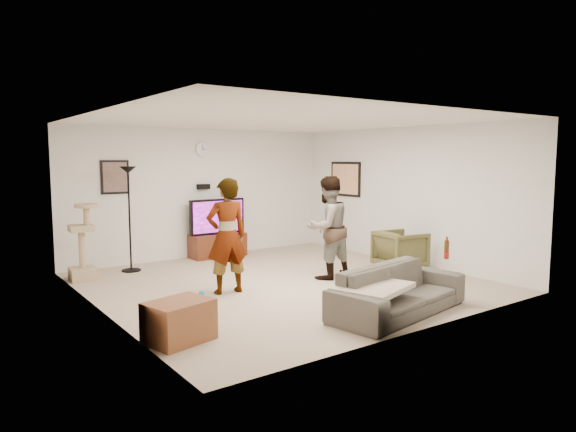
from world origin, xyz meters
TOP-DOWN VIEW (x-y plane):
  - floor at (0.00, 0.00)m, footprint 5.50×5.50m
  - ceiling at (0.00, 0.00)m, footprint 5.50×5.50m
  - wall_back at (0.00, 2.75)m, footprint 5.50×0.04m
  - wall_front at (0.00, -2.75)m, footprint 5.50×0.04m
  - wall_left at (-2.75, 0.00)m, footprint 0.04×5.50m
  - wall_right at (2.75, 0.00)m, footprint 0.04×5.50m
  - wall_clock at (0.00, 2.72)m, footprint 0.26×0.04m
  - wall_speaker at (0.00, 2.69)m, footprint 0.25×0.10m
  - picture_back at (-1.70, 2.73)m, footprint 0.42×0.03m
  - picture_right at (2.73, 1.60)m, footprint 0.03×0.78m
  - tv_stand at (0.19, 2.50)m, footprint 1.09×0.45m
  - console_box at (0.13, 2.11)m, footprint 0.40×0.30m
  - tv at (0.19, 2.50)m, footprint 1.16×0.08m
  - tv_screen at (0.19, 2.46)m, footprint 1.07×0.01m
  - floor_lamp at (-1.64, 2.21)m, footprint 0.32×0.32m
  - cat_tree at (-2.49, 2.00)m, footprint 0.41×0.41m
  - person_left at (-1.01, -0.04)m, footprint 0.65×0.47m
  - person_right at (0.76, -0.17)m, footprint 0.82×0.65m
  - sofa at (0.23, -2.17)m, footprint 2.12×1.12m
  - throw_blanket at (-0.22, -2.17)m, footprint 1.07×0.94m
  - beer_bottle at (1.15, -2.17)m, footprint 0.06×0.06m
  - armchair at (2.20, -0.42)m, footprint 0.85×0.83m
  - side_table at (-2.40, -1.49)m, footprint 0.76×0.64m
  - toy_ball at (-1.41, -0.01)m, footprint 0.08×0.08m

SIDE VIEW (x-z plane):
  - floor at x=0.00m, z-range -0.02..0.00m
  - console_box at x=0.13m, z-range 0.00..0.07m
  - toy_ball at x=-1.41m, z-range 0.00..0.08m
  - side_table at x=-2.40m, z-range 0.00..0.44m
  - tv_stand at x=0.19m, z-range 0.00..0.45m
  - sofa at x=0.23m, z-range 0.00..0.59m
  - armchair at x=2.20m, z-range 0.00..0.68m
  - throw_blanket at x=-0.22m, z-range 0.37..0.43m
  - cat_tree at x=-2.49m, z-range 0.00..1.23m
  - beer_bottle at x=1.15m, z-range 0.59..0.84m
  - tv_screen at x=0.19m, z-range 0.50..1.10m
  - tv at x=0.19m, z-range 0.45..1.14m
  - person_right at x=0.76m, z-range 0.00..1.65m
  - person_left at x=-1.01m, z-range 0.00..1.66m
  - floor_lamp at x=-1.64m, z-range 0.00..1.79m
  - wall_back at x=0.00m, z-range 0.00..2.50m
  - wall_front at x=0.00m, z-range 0.00..2.50m
  - wall_left at x=-2.75m, z-range 0.00..2.50m
  - wall_right at x=2.75m, z-range 0.00..2.50m
  - wall_speaker at x=0.00m, z-range 1.33..1.43m
  - picture_right at x=2.73m, z-range 1.19..1.81m
  - picture_back at x=-1.70m, z-range 1.34..1.86m
  - wall_clock at x=0.00m, z-range 1.97..2.23m
  - ceiling at x=0.00m, z-range 2.50..2.52m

